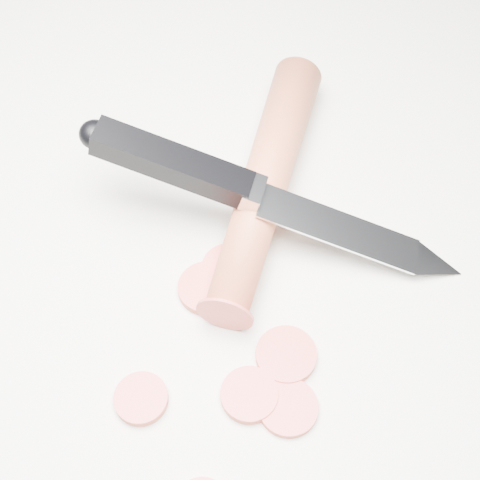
{
  "coord_description": "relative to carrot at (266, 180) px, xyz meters",
  "views": [
    {
      "loc": [
        -0.02,
        -0.21,
        0.4
      ],
      "look_at": [
        -0.01,
        0.03,
        0.02
      ],
      "focal_mm": 50.0,
      "sensor_mm": 36.0,
      "label": 1
    }
  ],
  "objects": [
    {
      "name": "ground",
      "position": [
        -0.01,
        -0.08,
        -0.02
      ],
      "size": [
        2.4,
        2.4,
        0.0
      ],
      "primitive_type": "plane",
      "color": "silver",
      "rests_on": "ground"
    },
    {
      "name": "carrot",
      "position": [
        0.0,
        0.0,
        0.0
      ],
      "size": [
        0.09,
        0.22,
        0.03
      ],
      "primitive_type": "cylinder",
      "rotation": [
        1.57,
        0.0,
        -0.28
      ],
      "color": "#C1512F",
      "rests_on": "ground"
    },
    {
      "name": "carrot_slice_0",
      "position": [
        -0.08,
        -0.15,
        -0.02
      ],
      "size": [
        0.03,
        0.03,
        0.01
      ],
      "primitive_type": "cylinder",
      "color": "#D1433C",
      "rests_on": "ground"
    },
    {
      "name": "carrot_slice_1",
      "position": [
        0.01,
        -0.16,
        -0.02
      ],
      "size": [
        0.04,
        0.04,
        0.01
      ],
      "primitive_type": "cylinder",
      "color": "#D1433C",
      "rests_on": "ground"
    },
    {
      "name": "carrot_slice_2",
      "position": [
        -0.04,
        -0.08,
        -0.02
      ],
      "size": [
        0.04,
        0.04,
        0.01
      ],
      "primitive_type": "cylinder",
      "color": "#D1433C",
      "rests_on": "ground"
    },
    {
      "name": "carrot_slice_3",
      "position": [
        -0.02,
        -0.15,
        -0.02
      ],
      "size": [
        0.04,
        0.04,
        0.01
      ],
      "primitive_type": "cylinder",
      "color": "#D1433C",
      "rests_on": "ground"
    },
    {
      "name": "carrot_slice_4",
      "position": [
        0.01,
        -0.13,
        -0.02
      ],
      "size": [
        0.04,
        0.04,
        0.01
      ],
      "primitive_type": "cylinder",
      "color": "#D1433C",
      "rests_on": "ground"
    },
    {
      "name": "carrot_slice_5",
      "position": [
        -0.03,
        -0.06,
        -0.02
      ],
      "size": [
        0.04,
        0.04,
        0.01
      ],
      "primitive_type": "cylinder",
      "color": "#D1433C",
      "rests_on": "ground"
    },
    {
      "name": "kitchen_knife",
      "position": [
        0.0,
        -0.03,
        0.02
      ],
      "size": [
        0.27,
        0.1,
        0.08
      ],
      "primitive_type": null,
      "color": "silver",
      "rests_on": "ground"
    }
  ]
}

